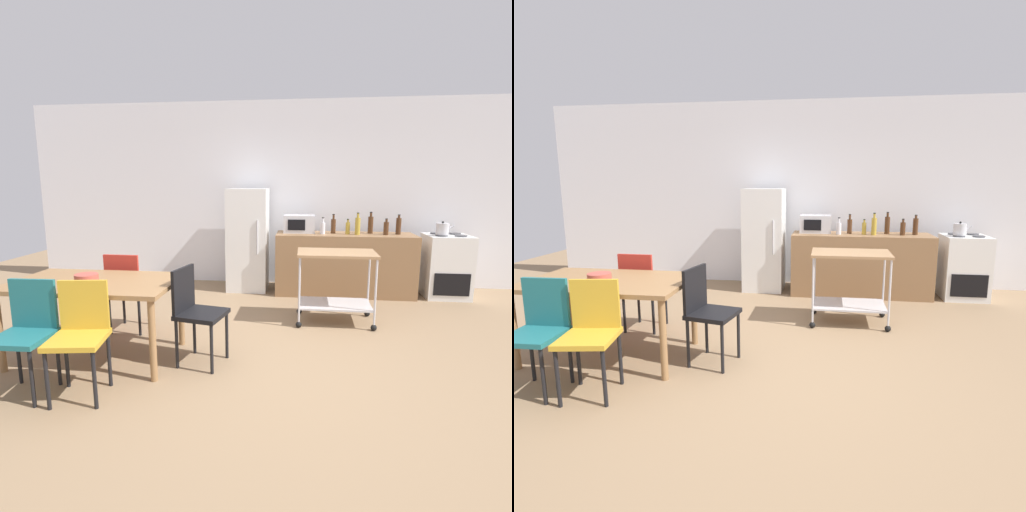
% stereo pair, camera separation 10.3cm
% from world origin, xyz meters
% --- Properties ---
extents(ground_plane, '(12.00, 12.00, 0.00)m').
position_xyz_m(ground_plane, '(0.00, 0.00, 0.00)').
color(ground_plane, '#8C7051').
extents(back_wall, '(8.40, 0.12, 2.90)m').
position_xyz_m(back_wall, '(0.00, 3.20, 1.45)').
color(back_wall, white).
rests_on(back_wall, ground_plane).
extents(kitchen_counter, '(2.00, 0.64, 0.90)m').
position_xyz_m(kitchen_counter, '(0.90, 2.60, 0.45)').
color(kitchen_counter, olive).
rests_on(kitchen_counter, ground_plane).
extents(dining_table, '(1.50, 0.90, 0.75)m').
position_xyz_m(dining_table, '(-1.61, 0.04, 0.67)').
color(dining_table, olive).
rests_on(dining_table, ground_plane).
extents(chair_black, '(0.47, 0.47, 0.89)m').
position_xyz_m(chair_black, '(-0.66, 0.04, 0.52)').
color(chair_black, black).
rests_on(chair_black, ground_plane).
extents(chair_red, '(0.41, 0.41, 0.89)m').
position_xyz_m(chair_red, '(-1.62, 0.72, 0.52)').
color(chair_red, '#B72D23').
rests_on(chair_red, ground_plane).
extents(chair_mustard, '(0.46, 0.46, 0.89)m').
position_xyz_m(chair_mustard, '(-1.40, -0.60, 0.52)').
color(chair_mustard, gold).
rests_on(chair_mustard, ground_plane).
extents(chair_teal, '(0.41, 0.41, 0.89)m').
position_xyz_m(chair_teal, '(-1.83, -0.62, 0.52)').
color(chair_teal, '#1E666B').
rests_on(chair_teal, ground_plane).
extents(stove_oven, '(0.60, 0.61, 0.92)m').
position_xyz_m(stove_oven, '(2.35, 2.62, 0.45)').
color(stove_oven, white).
rests_on(stove_oven, ground_plane).
extents(refrigerator, '(0.60, 0.63, 1.55)m').
position_xyz_m(refrigerator, '(-0.55, 2.70, 0.78)').
color(refrigerator, white).
rests_on(refrigerator, ground_plane).
extents(kitchen_cart, '(0.91, 0.57, 0.85)m').
position_xyz_m(kitchen_cart, '(0.68, 1.31, 0.57)').
color(kitchen_cart, '#A37A51').
rests_on(kitchen_cart, ground_plane).
extents(microwave, '(0.46, 0.35, 0.26)m').
position_xyz_m(microwave, '(0.23, 2.70, 1.03)').
color(microwave, silver).
rests_on(microwave, kitchen_counter).
extents(bottle_soda, '(0.07, 0.07, 0.24)m').
position_xyz_m(bottle_soda, '(0.57, 2.53, 1.00)').
color(bottle_soda, silver).
rests_on(bottle_soda, kitchen_counter).
extents(bottle_sesame_oil, '(0.07, 0.07, 0.28)m').
position_xyz_m(bottle_sesame_oil, '(0.73, 2.64, 1.01)').
color(bottle_sesame_oil, '#4C2D19').
rests_on(bottle_sesame_oil, kitchen_counter).
extents(bottle_wine, '(0.06, 0.06, 0.22)m').
position_xyz_m(bottle_wine, '(0.93, 2.56, 0.99)').
color(bottle_wine, gold).
rests_on(bottle_wine, kitchen_counter).
extents(bottle_sparkling_water, '(0.07, 0.07, 0.32)m').
position_xyz_m(bottle_sparkling_water, '(1.07, 2.53, 1.03)').
color(bottle_sparkling_water, gold).
rests_on(bottle_sparkling_water, kitchen_counter).
extents(bottle_hot_sauce, '(0.07, 0.07, 0.32)m').
position_xyz_m(bottle_hot_sauce, '(1.27, 2.69, 1.03)').
color(bottle_hot_sauce, '#4C2D19').
rests_on(bottle_hot_sauce, kitchen_counter).
extents(bottle_vinegar, '(0.07, 0.07, 0.23)m').
position_xyz_m(bottle_vinegar, '(1.47, 2.55, 1.00)').
color(bottle_vinegar, '#4C2D19').
rests_on(bottle_vinegar, kitchen_counter).
extents(bottle_soy_sauce, '(0.07, 0.07, 0.29)m').
position_xyz_m(bottle_soy_sauce, '(1.66, 2.63, 1.02)').
color(bottle_soy_sauce, '#4C2D19').
rests_on(bottle_soy_sauce, kitchen_counter).
extents(fruit_bowl, '(0.21, 0.21, 0.09)m').
position_xyz_m(fruit_bowl, '(-1.62, -0.07, 0.79)').
color(fruit_bowl, '#B24C3F').
rests_on(fruit_bowl, dining_table).
extents(kettle, '(0.24, 0.17, 0.19)m').
position_xyz_m(kettle, '(2.23, 2.52, 1.00)').
color(kettle, silver).
rests_on(kettle, stove_oven).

